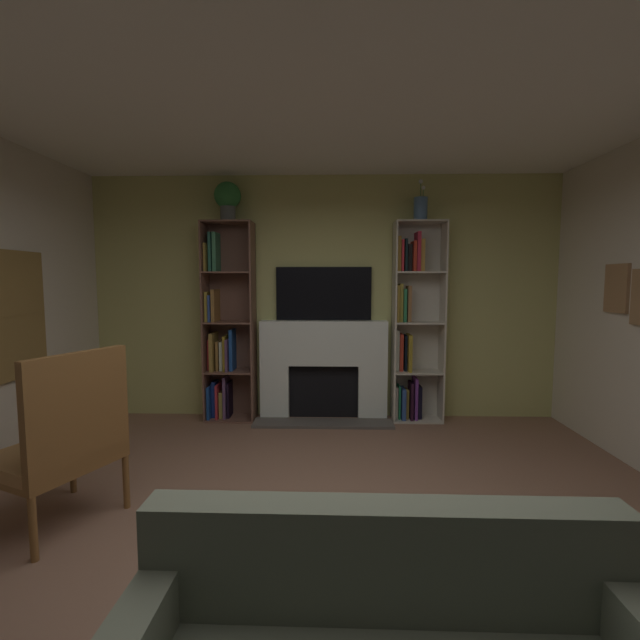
% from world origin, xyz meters
% --- Properties ---
extents(ground_plane, '(6.42, 6.42, 0.00)m').
position_xyz_m(ground_plane, '(0.00, 0.00, 0.00)').
color(ground_plane, '#86604C').
extents(wall_back_accent, '(5.47, 0.06, 2.79)m').
position_xyz_m(wall_back_accent, '(0.00, 2.70, 1.40)').
color(wall_back_accent, tan).
rests_on(wall_back_accent, ground_plane).
extents(ceiling, '(5.47, 5.46, 0.06)m').
position_xyz_m(ceiling, '(0.00, 0.00, 2.82)').
color(ceiling, white).
rests_on(ceiling, wall_back_accent).
extents(fireplace, '(1.56, 0.50, 1.14)m').
position_xyz_m(fireplace, '(0.00, 2.57, 0.59)').
color(fireplace, white).
rests_on(fireplace, ground_plane).
extents(tv, '(1.09, 0.06, 0.61)m').
position_xyz_m(tv, '(0.00, 2.64, 1.45)').
color(tv, black).
rests_on(tv, fireplace).
extents(bookshelf_left, '(0.56, 0.34, 2.25)m').
position_xyz_m(bookshelf_left, '(-1.13, 2.55, 1.00)').
color(bookshelf_left, brown).
rests_on(bookshelf_left, ground_plane).
extents(bookshelf_right, '(0.56, 0.30, 2.25)m').
position_xyz_m(bookshelf_right, '(1.01, 2.56, 1.09)').
color(bookshelf_right, beige).
rests_on(bookshelf_right, ground_plane).
extents(potted_plant, '(0.30, 0.30, 0.44)m').
position_xyz_m(potted_plant, '(-1.07, 2.52, 2.51)').
color(potted_plant, '#525856').
rests_on(potted_plant, bookshelf_left).
extents(vase_with_flowers, '(0.15, 0.15, 0.45)m').
position_xyz_m(vase_with_flowers, '(1.07, 2.52, 2.39)').
color(vase_with_flowers, '#4A709E').
rests_on(vase_with_flowers, bookshelf_right).
extents(armchair, '(0.82, 0.87, 1.16)m').
position_xyz_m(armchair, '(-1.64, 0.28, 0.56)').
color(armchair, brown).
rests_on(armchair, ground_plane).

